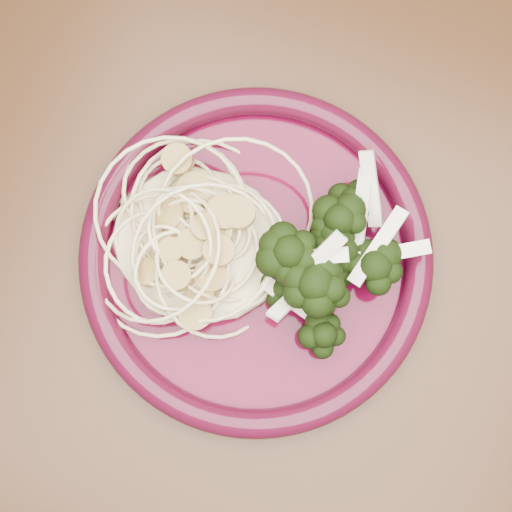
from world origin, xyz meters
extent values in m
plane|color=brown|center=(0.00, 0.00, 0.00)|extent=(3.50, 3.50, 0.00)
cube|color=#472814|center=(0.00, 0.00, 0.73)|extent=(1.20, 0.80, 0.04)
cylinder|color=#4A041C|center=(0.08, -0.07, 0.75)|extent=(0.32, 0.32, 0.01)
torus|color=#4A0D22|center=(0.08, -0.07, 0.76)|extent=(0.33, 0.33, 0.02)
ellipsoid|color=#FAECAE|center=(0.03, -0.07, 0.77)|extent=(0.16, 0.15, 0.03)
ellipsoid|color=black|center=(0.14, -0.06, 0.78)|extent=(0.12, 0.17, 0.06)
camera|label=1|loc=(0.11, -0.15, 1.34)|focal=50.00mm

